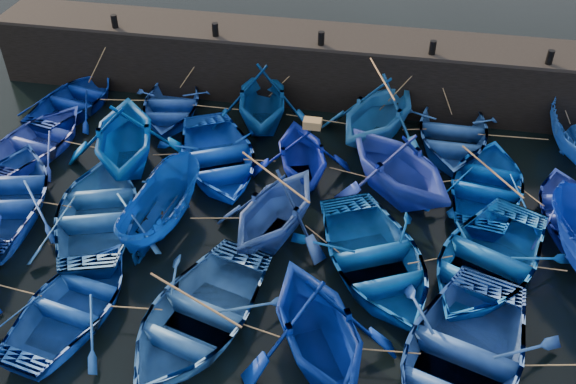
% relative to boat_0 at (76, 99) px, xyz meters
% --- Properties ---
extents(ground, '(120.00, 120.00, 0.00)m').
position_rel_boat_0_xyz_m(ground, '(9.17, -7.61, -0.47)').
color(ground, black).
rests_on(ground, ground).
extents(quay_wall, '(26.00, 2.50, 2.50)m').
position_rel_boat_0_xyz_m(quay_wall, '(9.17, 2.89, 0.78)').
color(quay_wall, black).
rests_on(quay_wall, ground).
extents(quay_top, '(26.00, 2.50, 0.12)m').
position_rel_boat_0_xyz_m(quay_top, '(9.17, 2.89, 2.09)').
color(quay_top, black).
rests_on(quay_top, quay_wall).
extents(bollard_0, '(0.24, 0.24, 0.50)m').
position_rel_boat_0_xyz_m(bollard_0, '(1.17, 1.99, 2.40)').
color(bollard_0, black).
rests_on(bollard_0, quay_top).
extents(bollard_1, '(0.24, 0.24, 0.50)m').
position_rel_boat_0_xyz_m(bollard_1, '(5.17, 1.99, 2.40)').
color(bollard_1, black).
rests_on(bollard_1, quay_top).
extents(bollard_2, '(0.24, 0.24, 0.50)m').
position_rel_boat_0_xyz_m(bollard_2, '(9.17, 1.99, 2.40)').
color(bollard_2, black).
rests_on(bollard_2, quay_top).
extents(bollard_3, '(0.24, 0.24, 0.50)m').
position_rel_boat_0_xyz_m(bollard_3, '(13.17, 1.99, 2.40)').
color(bollard_3, black).
rests_on(bollard_3, quay_top).
extents(bollard_4, '(0.24, 0.24, 0.50)m').
position_rel_boat_0_xyz_m(bollard_4, '(17.17, 1.99, 2.40)').
color(bollard_4, black).
rests_on(bollard_4, quay_top).
extents(boat_0, '(4.16, 5.14, 0.94)m').
position_rel_boat_0_xyz_m(boat_0, '(0.00, 0.00, 0.00)').
color(boat_0, navy).
rests_on(boat_0, ground).
extents(boat_1, '(3.97, 4.99, 0.93)m').
position_rel_boat_0_xyz_m(boat_1, '(3.71, 0.29, -0.01)').
color(boat_1, navy).
rests_on(boat_1, ground).
extents(boat_2, '(4.66, 5.14, 2.35)m').
position_rel_boat_0_xyz_m(boat_2, '(7.29, 0.30, 0.70)').
color(boat_2, navy).
rests_on(boat_2, ground).
extents(boat_3, '(5.58, 5.92, 2.48)m').
position_rel_boat_0_xyz_m(boat_3, '(11.56, 0.05, 0.77)').
color(boat_3, '#195CA9').
rests_on(boat_3, ground).
extents(boat_4, '(3.77, 5.24, 1.08)m').
position_rel_boat_0_xyz_m(boat_4, '(14.19, 0.26, 0.07)').
color(boat_4, navy).
rests_on(boat_4, ground).
extents(boat_6, '(4.16, 5.17, 0.95)m').
position_rel_boat_0_xyz_m(boat_6, '(-0.03, -2.88, 0.00)').
color(boat_6, '#273DA6').
rests_on(boat_6, ground).
extents(boat_7, '(5.46, 5.87, 2.53)m').
position_rel_boat_0_xyz_m(boat_7, '(3.38, -3.11, 0.79)').
color(boat_7, '#0047A8').
rests_on(boat_7, ground).
extents(boat_8, '(5.66, 6.32, 1.08)m').
position_rel_boat_0_xyz_m(boat_8, '(6.44, -2.78, 0.07)').
color(boat_8, '#093ECB').
rests_on(boat_8, ground).
extents(boat_9, '(4.38, 4.72, 2.03)m').
position_rel_boat_0_xyz_m(boat_9, '(9.32, -2.69, 0.54)').
color(boat_9, '#061994').
rests_on(boat_9, ground).
extents(boat_10, '(6.15, 6.18, 2.47)m').
position_rel_boat_0_xyz_m(boat_10, '(12.43, -2.99, 0.76)').
color(boat_10, '#1B32A3').
rests_on(boat_10, ground).
extents(boat_11, '(4.17, 5.33, 1.01)m').
position_rel_boat_0_xyz_m(boat_11, '(15.31, -2.57, 0.03)').
color(boat_11, '#0039A0').
rests_on(boat_11, ground).
extents(boat_12, '(3.60, 4.66, 0.89)m').
position_rel_boat_0_xyz_m(boat_12, '(17.80, -3.43, -0.03)').
color(boat_12, '#2438A9').
rests_on(boat_12, ground).
extents(boat_13, '(5.03, 6.19, 1.13)m').
position_rel_boat_0_xyz_m(boat_13, '(0.65, -6.12, 0.09)').
color(boat_13, navy).
rests_on(boat_13, ground).
extents(boat_14, '(5.18, 6.15, 1.09)m').
position_rel_boat_0_xyz_m(boat_14, '(3.71, -6.18, 0.07)').
color(boat_14, '#225BA4').
rests_on(boat_14, ground).
extents(boat_15, '(2.10, 4.26, 1.58)m').
position_rel_boat_0_xyz_m(boat_15, '(5.62, -6.00, 0.32)').
color(boat_15, navy).
rests_on(boat_15, ground).
extents(boat_16, '(4.71, 5.08, 2.19)m').
position_rel_boat_0_xyz_m(boat_16, '(9.03, -5.68, 0.62)').
color(boat_16, '#25488E').
rests_on(boat_16, ground).
extents(boat_17, '(5.84, 6.54, 1.12)m').
position_rel_boat_0_xyz_m(boat_17, '(12.05, -6.71, 0.09)').
color(boat_17, '#05428E').
rests_on(boat_17, ground).
extents(boat_18, '(5.75, 6.49, 1.11)m').
position_rel_boat_0_xyz_m(boat_18, '(15.05, -6.17, 0.08)').
color(boat_18, '#0C53B4').
rests_on(boat_18, ground).
extents(boat_21, '(4.03, 5.07, 0.94)m').
position_rel_boat_0_xyz_m(boat_21, '(4.58, -9.69, -0.00)').
color(boat_21, '#12429B').
rests_on(boat_21, ground).
extents(boat_22, '(5.04, 6.09, 1.09)m').
position_rel_boat_0_xyz_m(boat_22, '(7.81, -9.54, 0.08)').
color(boat_22, '#2A5FAB').
rests_on(boat_22, ground).
extents(boat_23, '(5.51, 5.76, 2.35)m').
position_rel_boat_0_xyz_m(boat_23, '(10.92, -9.83, 0.70)').
color(boat_23, navy).
rests_on(boat_23, ground).
extents(boat_24, '(5.68, 6.76, 1.20)m').
position_rel_boat_0_xyz_m(boat_24, '(14.28, -9.69, 0.13)').
color(boat_24, '#1E478F').
rests_on(boat_24, ground).
extents(wooden_crate, '(0.57, 0.39, 0.28)m').
position_rel_boat_0_xyz_m(wooden_crate, '(9.62, -2.69, 1.70)').
color(wooden_crate, olive).
rests_on(wooden_crate, boat_9).
extents(mooring_ropes, '(18.43, 11.76, 2.10)m').
position_rel_boat_0_xyz_m(mooring_ropes, '(9.44, -2.53, 0.41)').
color(mooring_ropes, tan).
rests_on(mooring_ropes, ground).
extents(loose_oars, '(9.75, 11.68, 1.53)m').
position_rel_boat_0_xyz_m(loose_oars, '(10.93, -4.43, 1.25)').
color(loose_oars, '#99724C').
rests_on(loose_oars, ground).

